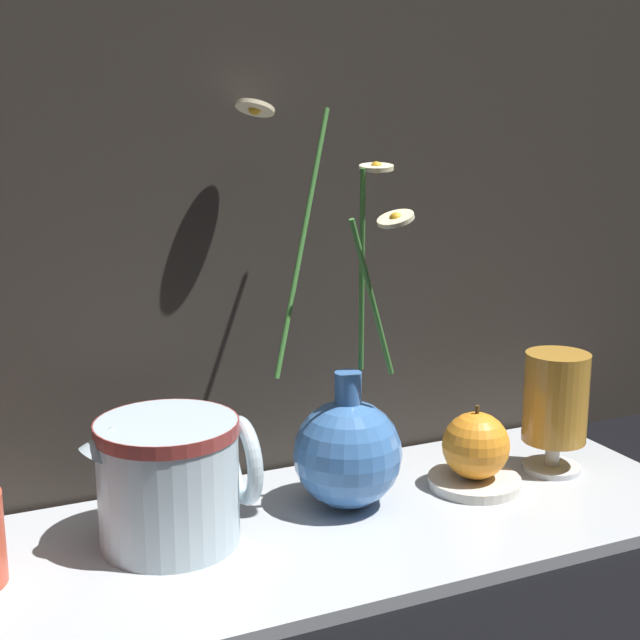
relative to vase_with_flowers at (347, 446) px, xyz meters
name	(u,v)px	position (x,y,z in m)	size (l,w,h in m)	color
ground_plane	(302,540)	(-0.06, -0.03, -0.07)	(6.00, 6.00, 0.00)	black
shelf	(302,534)	(-0.06, -0.03, -0.07)	(0.79, 0.28, 0.01)	#B2B7BC
vase_with_flowers	(347,446)	(0.00, 0.00, 0.00)	(0.14, 0.18, 0.38)	#3F72B7
ceramic_pitcher	(171,475)	(-0.17, 0.00, 0.00)	(0.15, 0.12, 0.12)	silver
tea_glass	(555,402)	(0.24, -0.01, 0.02)	(0.07, 0.07, 0.13)	silver
saucer_plate	(474,482)	(0.14, -0.01, -0.06)	(0.09, 0.09, 0.01)	silver
orange_fruit	(476,445)	(0.14, -0.01, -0.02)	(0.07, 0.07, 0.08)	orange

